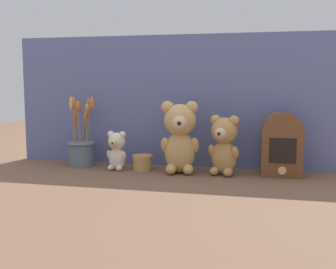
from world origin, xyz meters
name	(u,v)px	position (x,y,z in m)	size (l,w,h in m)	color
ground_plane	(167,173)	(0.00, 0.00, 0.00)	(4.00, 4.00, 0.00)	brown
backdrop_wall	(175,101)	(0.00, 0.17, 0.30)	(1.52, 0.02, 0.59)	slate
teddy_bear_large	(180,136)	(0.05, 0.01, 0.16)	(0.17, 0.15, 0.30)	tan
teddy_bear_medium	(224,144)	(0.24, 0.02, 0.13)	(0.14, 0.12, 0.25)	tan
teddy_bear_small	(117,150)	(-0.23, 0.01, 0.09)	(0.09, 0.09, 0.17)	beige
flower_vase	(82,147)	(-0.41, 0.06, 0.09)	(0.13, 0.14, 0.32)	slate
vintage_radio	(282,144)	(0.47, 0.05, 0.13)	(0.17, 0.12, 0.26)	brown
decorative_tin_tall	(142,162)	(-0.12, 0.03, 0.03)	(0.09, 0.09, 0.07)	tan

